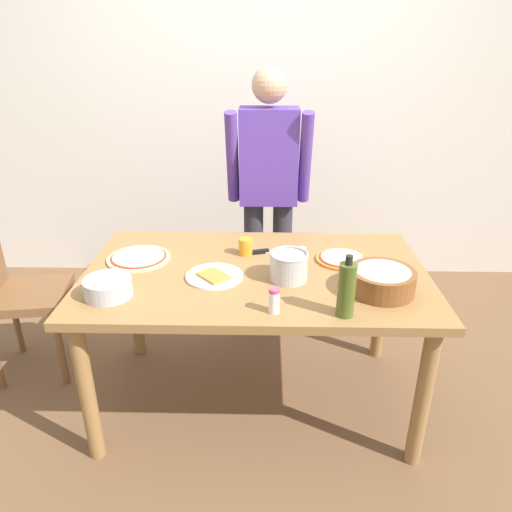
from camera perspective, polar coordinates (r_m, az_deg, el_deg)
The scene contains 15 objects.
ground at distance 2.65m, azimuth -0.03°, elevation -16.60°, with size 8.00×8.00×0.00m, color brown.
wall_back at distance 3.62m, azimuth 0.58°, elevation 17.50°, with size 5.60×0.10×2.60m, color silver.
dining_table at distance 2.27m, azimuth -0.03°, elevation -3.77°, with size 1.60×0.96×0.76m.
person_cook at distance 2.87m, azimuth 1.51°, elevation 8.23°, with size 0.49×0.25×1.62m.
chair_wooden_left at distance 2.88m, azimuth -27.28°, elevation -3.15°, with size 0.45×0.45×0.95m.
pizza_raw_on_board at distance 2.40m, azimuth -13.93°, elevation -0.21°, with size 0.31×0.31×0.02m.
pizza_cooked_on_tray at distance 2.36m, azimuth 10.29°, elevation -0.32°, with size 0.25×0.25×0.02m.
plate_with_slice at distance 2.16m, azimuth -5.06°, elevation -2.41°, with size 0.26×0.26×0.02m.
popcorn_bowl at distance 2.08m, azimuth 14.93°, elevation -2.64°, with size 0.28×0.28×0.11m.
mixing_bowl_steel at distance 2.08m, azimuth -17.37°, elevation -3.63°, with size 0.20×0.20×0.08m.
olive_oil_bottle at distance 1.85m, azimuth 10.83°, elevation -3.97°, with size 0.07×0.07×0.26m.
steel_pot at distance 2.12m, azimuth 3.96°, elevation -1.19°, with size 0.17×0.17×0.13m.
cup_orange at distance 2.37m, azimuth -1.26°, elevation 1.14°, with size 0.07×0.07×0.09m, color orange.
salt_shaker at distance 1.87m, azimuth 2.20°, elevation -5.37°, with size 0.04×0.04×0.11m.
chef_knife at distance 2.42m, azimuth 1.96°, elevation 0.64°, with size 0.29×0.11×0.02m.
Camera 1 is at (0.05, -2.00, 1.75)m, focal length 33.26 mm.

